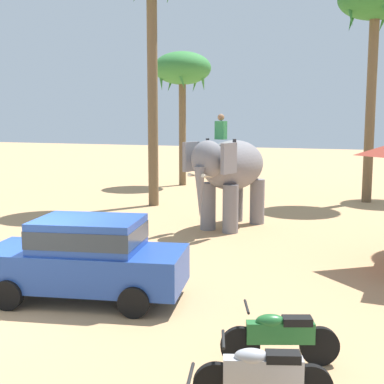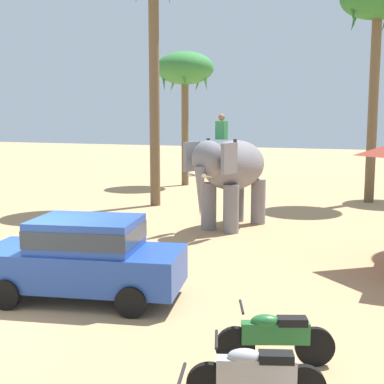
{
  "view_description": "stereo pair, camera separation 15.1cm",
  "coord_description": "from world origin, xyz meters",
  "px_view_note": "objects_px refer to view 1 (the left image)",
  "views": [
    {
      "loc": [
        7.04,
        -8.16,
        3.69
      ],
      "look_at": [
        1.18,
        5.77,
        1.6
      ],
      "focal_mm": 48.92,
      "sensor_mm": 36.0,
      "label": 1
    },
    {
      "loc": [
        7.18,
        -8.1,
        3.69
      ],
      "look_at": [
        1.18,
        5.77,
        1.6
      ],
      "focal_mm": 48.92,
      "sensor_mm": 36.0,
      "label": 2
    }
  ],
  "objects_px": {
    "elephant_with_mahout": "(230,170)",
    "palm_tree_leaning_seaward": "(375,7)",
    "motorcycle_mid_row": "(280,336)",
    "palm_tree_near_hut": "(182,72)",
    "motorcycle_second_in_row": "(263,374)",
    "car_sedan_foreground": "(86,255)"
  },
  "relations": [
    {
      "from": "palm_tree_near_hut",
      "to": "palm_tree_leaning_seaward",
      "type": "distance_m",
      "value": 10.7
    },
    {
      "from": "motorcycle_mid_row",
      "to": "palm_tree_leaning_seaward",
      "type": "height_order",
      "value": "palm_tree_leaning_seaward"
    },
    {
      "from": "elephant_with_mahout",
      "to": "motorcycle_mid_row",
      "type": "relative_size",
      "value": 2.36
    },
    {
      "from": "elephant_with_mahout",
      "to": "car_sedan_foreground",
      "type": "bearing_deg",
      "value": -92.71
    },
    {
      "from": "elephant_with_mahout",
      "to": "motorcycle_second_in_row",
      "type": "bearing_deg",
      "value": -69.12
    },
    {
      "from": "car_sedan_foreground",
      "to": "palm_tree_near_hut",
      "type": "relative_size",
      "value": 0.59
    },
    {
      "from": "motorcycle_mid_row",
      "to": "palm_tree_near_hut",
      "type": "bearing_deg",
      "value": 117.64
    },
    {
      "from": "car_sedan_foreground",
      "to": "palm_tree_leaning_seaward",
      "type": "distance_m",
      "value": 18.07
    },
    {
      "from": "motorcycle_mid_row",
      "to": "palm_tree_near_hut",
      "type": "height_order",
      "value": "palm_tree_near_hut"
    },
    {
      "from": "palm_tree_leaning_seaward",
      "to": "motorcycle_second_in_row",
      "type": "bearing_deg",
      "value": -89.45
    },
    {
      "from": "elephant_with_mahout",
      "to": "palm_tree_leaning_seaward",
      "type": "height_order",
      "value": "palm_tree_leaning_seaward"
    },
    {
      "from": "elephant_with_mahout",
      "to": "motorcycle_mid_row",
      "type": "distance_m",
      "value": 10.32
    },
    {
      "from": "palm_tree_near_hut",
      "to": "motorcycle_second_in_row",
      "type": "bearing_deg",
      "value": -63.63
    },
    {
      "from": "motorcycle_second_in_row",
      "to": "motorcycle_mid_row",
      "type": "relative_size",
      "value": 1.01
    },
    {
      "from": "motorcycle_second_in_row",
      "to": "palm_tree_near_hut",
      "type": "height_order",
      "value": "palm_tree_near_hut"
    },
    {
      "from": "elephant_with_mahout",
      "to": "motorcycle_mid_row",
      "type": "height_order",
      "value": "elephant_with_mahout"
    },
    {
      "from": "car_sedan_foreground",
      "to": "palm_tree_leaning_seaward",
      "type": "xyz_separation_m",
      "value": [
        4.27,
        15.83,
        7.59
      ]
    },
    {
      "from": "palm_tree_near_hut",
      "to": "car_sedan_foreground",
      "type": "bearing_deg",
      "value": -72.06
    },
    {
      "from": "elephant_with_mahout",
      "to": "palm_tree_leaning_seaward",
      "type": "xyz_separation_m",
      "value": [
        3.89,
        7.8,
        6.53
      ]
    },
    {
      "from": "car_sedan_foreground",
      "to": "motorcycle_second_in_row",
      "type": "height_order",
      "value": "car_sedan_foreground"
    },
    {
      "from": "motorcycle_second_in_row",
      "to": "car_sedan_foreground",
      "type": "bearing_deg",
      "value": 149.39
    },
    {
      "from": "motorcycle_second_in_row",
      "to": "palm_tree_leaning_seaward",
      "type": "distance_m",
      "value": 20.15
    }
  ]
}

